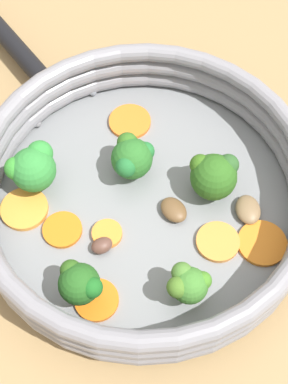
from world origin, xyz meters
TOP-DOWN VIEW (x-y plane):
  - ground_plane at (0.00, 0.00)m, footprint 4.00×4.00m
  - skillet at (0.00, 0.00)m, footprint 0.30×0.30m
  - skillet_rim_wall at (0.00, 0.00)m, footprint 0.32×0.32m
  - skillet_handle at (-0.17, -0.20)m, footprint 0.17×0.19m
  - skillet_rivet_left at (-0.12, -0.08)m, footprint 0.01×0.01m
  - skillet_rivet_right at (-0.06, -0.13)m, footprint 0.01×0.01m
  - carrot_slice_0 at (0.04, -0.11)m, footprint 0.06×0.06m
  - carrot_slice_1 at (0.02, 0.12)m, footprint 0.06×0.06m
  - carrot_slice_2 at (0.11, -0.02)m, footprint 0.04×0.04m
  - carrot_slice_3 at (0.05, -0.07)m, footprint 0.05×0.05m
  - carrot_slice_4 at (0.03, 0.08)m, footprint 0.05×0.05m
  - carrot_slice_5 at (0.04, -0.02)m, footprint 0.04×0.04m
  - carrot_slice_6 at (-0.09, -0.04)m, footprint 0.05×0.05m
  - broccoli_floret_0 at (0.09, 0.06)m, footprint 0.03×0.04m
  - broccoli_floret_1 at (0.11, -0.03)m, footprint 0.04×0.04m
  - broccoli_floret_2 at (-0.03, 0.06)m, footprint 0.04×0.05m
  - broccoli_floret_3 at (-0.03, -0.02)m, footprint 0.05×0.04m
  - broccoli_floret_4 at (0.01, -0.11)m, footprint 0.05×0.05m
  - mushroom_piece_0 at (0.06, -0.03)m, footprint 0.02×0.03m
  - mushroom_piece_1 at (0.01, 0.03)m, footprint 0.04×0.04m
  - mushroom_piece_2 at (-0.01, 0.10)m, footprint 0.04×0.03m

SIDE VIEW (x-z plane):
  - ground_plane at x=0.00m, z-range 0.00..0.00m
  - skillet at x=0.00m, z-range 0.00..0.01m
  - carrot_slice_1 at x=0.02m, z-range 0.01..0.01m
  - carrot_slice_2 at x=0.11m, z-range 0.01..0.01m
  - carrot_slice_6 at x=-0.09m, z-range 0.01..0.01m
  - carrot_slice_3 at x=0.05m, z-range 0.01..0.01m
  - carrot_slice_4 at x=0.03m, z-range 0.01..0.02m
  - carrot_slice_0 at x=0.04m, z-range 0.01..0.02m
  - carrot_slice_5 at x=0.04m, z-range 0.01..0.02m
  - skillet_rivet_left at x=-0.12m, z-range 0.01..0.02m
  - skillet_rivet_right at x=-0.06m, z-range 0.01..0.02m
  - mushroom_piece_2 at x=-0.01m, z-range 0.01..0.02m
  - mushroom_piece_1 at x=0.01m, z-range 0.01..0.02m
  - mushroom_piece_0 at x=0.06m, z-range 0.01..0.02m
  - skillet_handle at x=-0.17m, z-range 0.01..0.03m
  - broccoli_floret_3 at x=-0.03m, z-range 0.01..0.06m
  - broccoli_floret_2 at x=-0.03m, z-range 0.01..0.06m
  - skillet_rim_wall at x=0.00m, z-range 0.01..0.07m
  - broccoli_floret_0 at x=0.09m, z-range 0.02..0.06m
  - broccoli_floret_1 at x=0.11m, z-range 0.02..0.06m
  - broccoli_floret_4 at x=0.01m, z-range 0.02..0.07m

